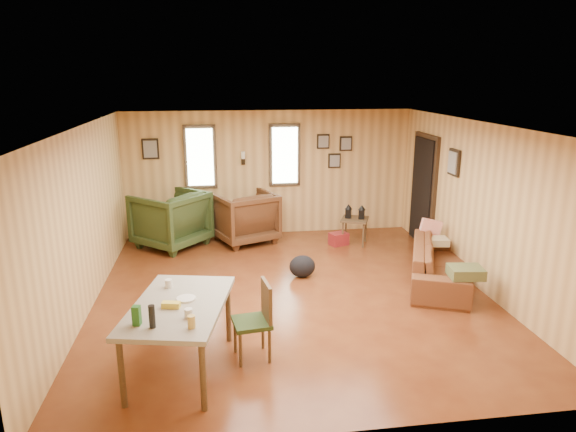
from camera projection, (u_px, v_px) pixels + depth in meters
The scene contains 11 objects.
room at pixel (301, 207), 7.34m from camera, with size 5.54×6.04×2.44m.
sofa at pixel (440, 257), 7.69m from camera, with size 2.04×0.60×0.80m, color brown.
recliner_brown at pixel (245, 214), 9.55m from camera, with size 1.02×0.96×1.05m, color #4E2D17.
recliner_green at pixel (171, 216), 9.29m from camera, with size 1.09×1.02×1.12m, color #2E3E1C.
end_table at pixel (184, 218), 9.63m from camera, with size 0.71×0.67×0.77m.
side_table at pixel (355, 217), 9.43m from camera, with size 0.62×0.62×0.75m.
cooler at pixel (339, 239), 9.47m from camera, with size 0.38×0.33×0.23m.
backpack at pixel (302, 266), 7.94m from camera, with size 0.43×0.34×0.35m.
sofa_pillows at pixel (448, 252), 7.58m from camera, with size 0.63×1.91×0.39m.
dining_table at pixel (179, 310), 5.27m from camera, with size 1.20×1.67×0.99m.
dining_chair at pixel (258, 316), 5.60m from camera, with size 0.45×0.45×0.88m.
Camera 1 is at (-1.01, -6.74, 3.04)m, focal length 32.00 mm.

